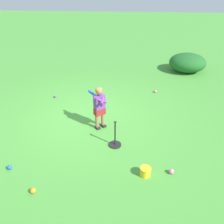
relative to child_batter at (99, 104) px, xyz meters
name	(u,v)px	position (x,y,z in m)	size (l,w,h in m)	color
ground_plane	(88,118)	(-0.39, -0.36, -0.65)	(40.00, 40.00, 0.00)	#479338
child_batter	(99,104)	(0.00, 0.00, 0.00)	(0.49, 0.50, 1.08)	#232328
play_ball_behind_batter	(33,191)	(2.15, -0.92, -0.60)	(0.10, 0.10, 0.10)	orange
play_ball_far_right	(55,96)	(-1.51, -1.58, -0.61)	(0.08, 0.08, 0.08)	purple
play_ball_by_bucket	(10,167)	(1.61, -1.59, -0.60)	(0.09, 0.09, 0.09)	blue
play_ball_center_lawn	(155,91)	(-2.11, 1.55, -0.61)	(0.09, 0.09, 0.09)	pink
play_ball_midfield	(171,171)	(1.48, 1.57, -0.60)	(0.10, 0.10, 0.10)	pink
batting_tee	(115,141)	(0.70, 0.43, -0.55)	(0.28, 0.28, 0.62)	black
toy_bucket	(145,171)	(1.57, 1.07, -0.55)	(0.22, 0.22, 0.19)	yellow
shrub_left_background	(188,63)	(-4.15, 2.90, -0.30)	(1.25, 1.40, 0.70)	#1E5B23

